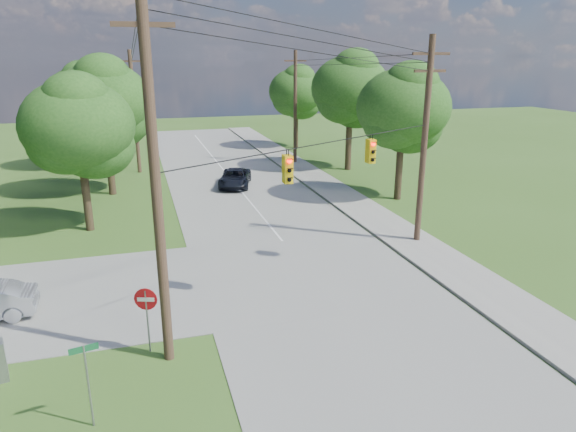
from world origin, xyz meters
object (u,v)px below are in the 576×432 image
object	(u,v)px
car_main_north	(235,178)
do_not_enter_sign	(146,306)
pole_sw	(155,173)
pole_ne	(425,140)
pole_north_w	(135,111)
pole_north_e	(295,107)

from	to	relation	value
car_main_north	do_not_enter_sign	world-z (taller)	do_not_enter_sign
pole_sw	pole_ne	distance (m)	15.51
pole_north_w	do_not_enter_sign	size ratio (longest dim) A/B	4.32
pole_ne	car_main_north	world-z (taller)	pole_ne
pole_north_e	car_main_north	bearing A→B (deg)	-133.79
pole_sw	pole_north_w	distance (m)	29.62
do_not_enter_sign	pole_north_w	bearing A→B (deg)	109.11
pole_north_e	car_main_north	size ratio (longest dim) A/B	2.14
car_main_north	do_not_enter_sign	bearing A→B (deg)	-91.26
pole_sw	pole_north_e	distance (m)	32.55
pole_north_e	pole_sw	bearing A→B (deg)	-114.52
pole_ne	do_not_enter_sign	size ratio (longest dim) A/B	4.53
pole_north_e	pole_north_w	size ratio (longest dim) A/B	1.00
pole_sw	car_main_north	size ratio (longest dim) A/B	2.56
pole_ne	do_not_enter_sign	bearing A→B (deg)	-153.57
pole_ne	do_not_enter_sign	xyz separation A→B (m)	(-14.09, -7.00, -3.78)
pole_north_e	do_not_enter_sign	bearing A→B (deg)	-115.91
pole_north_e	car_main_north	xyz separation A→B (m)	(-7.03, -7.34, -4.45)
pole_sw	pole_ne	size ratio (longest dim) A/B	1.14
pole_ne	do_not_enter_sign	distance (m)	16.18
pole_sw	pole_north_w	xyz separation A→B (m)	(-0.40, 29.60, -1.10)
pole_ne	do_not_enter_sign	world-z (taller)	pole_ne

